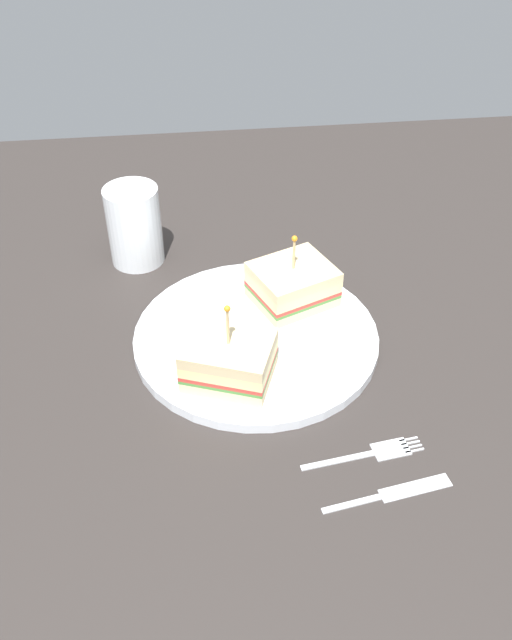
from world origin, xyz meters
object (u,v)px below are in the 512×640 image
(sandwich_half_front, at_px, (229,360))
(sandwich_half_back, at_px, (293,284))
(knife, at_px, (395,492))
(fork, at_px, (376,452))
(drink_glass, at_px, (135,229))
(plate, at_px, (256,337))

(sandwich_half_front, distance_m, sandwich_half_back, 0.15)
(knife, bearing_deg, fork, -83.83)
(sandwich_half_front, distance_m, drink_glass, 0.28)
(sandwich_half_front, xyz_separation_m, fork, (-0.13, 0.11, -0.04))
(plate, relative_size, knife, 2.22)
(plate, distance_m, drink_glass, 0.24)
(plate, relative_size, sandwich_half_back, 2.48)
(plate, xyz_separation_m, sandwich_half_back, (-0.05, -0.06, 0.03))
(sandwich_half_front, relative_size, knife, 0.86)
(plate, bearing_deg, drink_glass, -53.46)
(drink_glass, distance_m, knife, 0.48)
(sandwich_half_back, bearing_deg, fork, 100.97)
(sandwich_half_back, relative_size, fork, 0.91)
(sandwich_half_front, bearing_deg, fork, 140.46)
(fork, bearing_deg, plate, -61.48)
(plate, xyz_separation_m, knife, (-0.10, 0.23, -0.00))
(drink_glass, relative_size, knife, 0.83)
(drink_glass, distance_m, fork, 0.44)
(sandwich_half_front, height_order, knife, sandwich_half_front)
(sandwich_half_front, height_order, fork, sandwich_half_front)
(plate, relative_size, drink_glass, 2.66)
(sandwich_half_front, distance_m, fork, 0.18)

